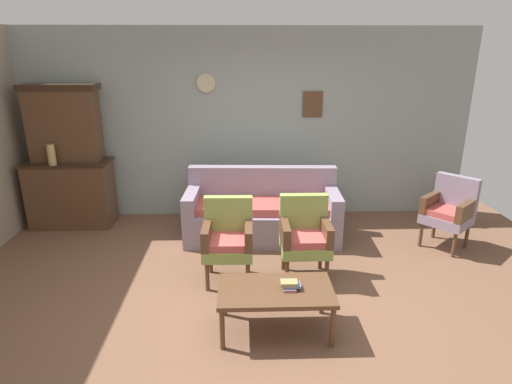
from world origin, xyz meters
The scene contains 12 objects.
ground_plane centered at (0.00, 0.00, 0.00)m, with size 7.68×7.68×0.00m, color brown.
wall_back_with_decor centered at (0.00, 2.63, 1.35)m, with size 6.40×0.09×2.70m.
side_cabinet centered at (-2.52, 2.25, 0.47)m, with size 1.16×0.55×0.93m.
cabinet_upper_hutch centered at (-2.52, 2.33, 1.45)m, with size 0.99×0.38×1.03m.
vase_on_cabinet centered at (-2.63, 2.06, 1.07)m, with size 0.10×0.10×0.28m, color tan.
floral_couch centered at (0.15, 1.72, 0.33)m, with size 2.02×0.89×0.90m.
armchair_near_cabinet centered at (-0.27, 0.63, 0.50)m, with size 0.53×0.50×0.90m.
armchair_by_doorway centered at (0.56, 0.67, 0.50)m, with size 0.52×0.49×0.90m.
wingback_chair_by_fireplace centered at (2.47, 1.37, 0.50)m, with size 0.71×0.71×0.90m.
coffee_table centered at (0.17, -0.29, 0.38)m, with size 1.00×0.56×0.42m.
book_stack_on_table centered at (0.29, -0.29, 0.46)m, with size 0.17×0.12×0.07m.
floor_vase_by_wall centered at (2.85, 2.15, 0.32)m, with size 0.21×0.21×0.64m, color #8A5C46.
Camera 1 is at (-0.11, -3.50, 2.39)m, focal length 29.78 mm.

